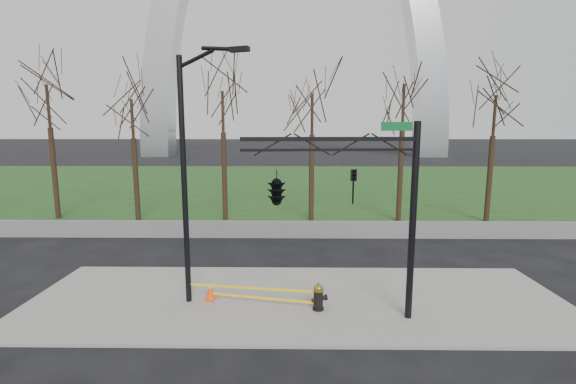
{
  "coord_description": "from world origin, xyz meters",
  "views": [
    {
      "loc": [
        -0.15,
        -12.67,
        5.74
      ],
      "look_at": [
        -0.33,
        2.0,
        3.44
      ],
      "focal_mm": 24.58,
      "sensor_mm": 36.0,
      "label": 1
    }
  ],
  "objects_px": {
    "fire_hydrant": "(319,297)",
    "traffic_signal_mast": "(303,187)",
    "traffic_cone": "(210,290)",
    "street_light": "(190,164)"
  },
  "relations": [
    {
      "from": "fire_hydrant",
      "to": "traffic_cone",
      "type": "xyz_separation_m",
      "value": [
        -3.6,
        0.72,
        -0.08
      ]
    },
    {
      "from": "fire_hydrant",
      "to": "street_light",
      "type": "height_order",
      "value": "street_light"
    },
    {
      "from": "fire_hydrant",
      "to": "traffic_signal_mast",
      "type": "relative_size",
      "value": 0.15
    },
    {
      "from": "fire_hydrant",
      "to": "traffic_signal_mast",
      "type": "bearing_deg",
      "value": -143.44
    },
    {
      "from": "street_light",
      "to": "fire_hydrant",
      "type": "bearing_deg",
      "value": 9.49
    },
    {
      "from": "street_light",
      "to": "traffic_signal_mast",
      "type": "relative_size",
      "value": 1.37
    },
    {
      "from": "traffic_signal_mast",
      "to": "traffic_cone",
      "type": "bearing_deg",
      "value": 148.68
    },
    {
      "from": "fire_hydrant",
      "to": "traffic_signal_mast",
      "type": "xyz_separation_m",
      "value": [
        -0.53,
        -0.78,
        3.64
      ]
    },
    {
      "from": "traffic_cone",
      "to": "street_light",
      "type": "relative_size",
      "value": 0.08
    },
    {
      "from": "traffic_cone",
      "to": "fire_hydrant",
      "type": "bearing_deg",
      "value": -11.35
    }
  ]
}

